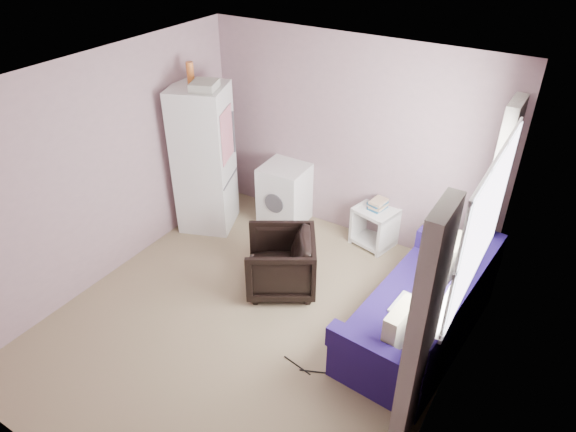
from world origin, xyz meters
name	(u,v)px	position (x,y,z in m)	size (l,w,h in m)	color
room	(251,221)	(0.02, 0.01, 1.25)	(3.84, 4.24, 2.54)	#948060
armchair	(280,260)	(-0.06, 0.62, 0.38)	(0.73, 0.69, 0.75)	black
fridge	(204,158)	(-1.58, 1.25, 0.95)	(0.84, 0.83, 2.14)	silver
washing_machine	(285,193)	(-0.76, 1.84, 0.42)	(0.60, 0.60, 0.81)	silver
side_table	(376,223)	(0.49, 1.97, 0.30)	(0.56, 0.56, 0.64)	silver
sofa	(424,314)	(1.55, 0.69, 0.32)	(1.06, 2.05, 0.89)	navy
window_dressing	(464,257)	(1.78, 0.70, 1.11)	(0.17, 2.62, 2.18)	white
floor_cables	(307,369)	(0.78, -0.25, 0.01)	(0.51, 0.14, 0.01)	black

